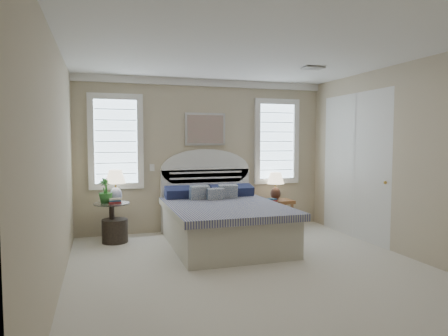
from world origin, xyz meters
TOP-DOWN VIEW (x-y plane):
  - floor at (0.00, 0.00)m, footprint 4.50×5.00m
  - ceiling at (0.00, 0.00)m, footprint 4.50×5.00m
  - wall_back at (0.00, 2.50)m, footprint 4.50×0.02m
  - wall_left at (-2.25, 0.00)m, footprint 0.02×5.00m
  - wall_right at (2.25, 0.00)m, footprint 0.02×5.00m
  - crown_molding at (0.00, 2.46)m, footprint 4.50×0.08m
  - hvac_vent at (1.20, 0.80)m, footprint 0.30×0.20m
  - switch_plate at (-0.95, 2.48)m, footprint 0.08×0.01m
  - window_left at (-1.55, 2.48)m, footprint 0.90×0.06m
  - window_right at (1.40, 2.48)m, footprint 0.90×0.06m
  - painting at (0.00, 2.46)m, footprint 0.74×0.04m
  - closet_door at (2.23, 1.20)m, footprint 0.02×1.80m
  - bed at (0.00, 1.46)m, footprint 1.72×2.28m
  - side_table_left at (-1.65, 2.05)m, footprint 0.56×0.56m
  - nightstand_right at (1.30, 2.15)m, footprint 0.50×0.40m
  - floor_pot at (-1.61, 2.02)m, footprint 0.48×0.48m
  - lamp_left at (-1.58, 2.12)m, footprint 0.38×0.38m
  - lamp_right at (1.27, 2.21)m, footprint 0.40×0.40m
  - potted_plant at (-1.74, 2.06)m, footprint 0.29×0.29m
  - books_left at (-1.60, 2.02)m, footprint 0.22×0.18m
  - books_right at (1.10, 2.03)m, footprint 0.21×0.17m

SIDE VIEW (x-z plane):
  - floor at x=0.00m, z-range -0.01..0.01m
  - floor_pot at x=-1.61m, z-range 0.00..0.37m
  - bed at x=0.00m, z-range -0.35..1.12m
  - nightstand_right at x=1.30m, z-range 0.12..0.65m
  - side_table_left at x=-1.65m, z-range 0.07..0.70m
  - books_right at x=1.10m, z-range 0.53..0.58m
  - books_left at x=-1.60m, z-range 0.63..0.71m
  - potted_plant at x=-1.74m, z-range 0.63..1.03m
  - lamp_right at x=1.27m, z-range 0.59..1.09m
  - lamp_left at x=-1.58m, z-range 0.69..1.21m
  - switch_plate at x=-0.95m, z-range 1.09..1.21m
  - closet_door at x=2.23m, z-range 0.00..2.40m
  - wall_back at x=0.00m, z-range 0.00..2.70m
  - wall_left at x=-2.25m, z-range 0.00..2.70m
  - wall_right at x=2.25m, z-range 0.00..2.70m
  - window_left at x=-1.55m, z-range 0.80..2.40m
  - window_right at x=1.40m, z-range 0.80..2.40m
  - painting at x=0.00m, z-range 1.53..2.11m
  - crown_molding at x=0.00m, z-range 2.58..2.70m
  - hvac_vent at x=1.20m, z-range 2.67..2.69m
  - ceiling at x=0.00m, z-range 2.70..2.71m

